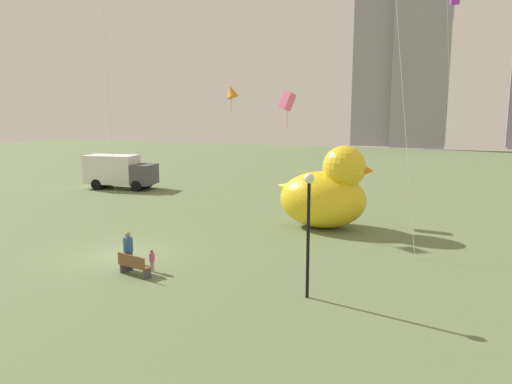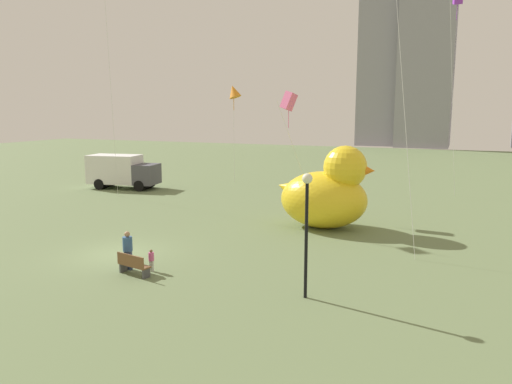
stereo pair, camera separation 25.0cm
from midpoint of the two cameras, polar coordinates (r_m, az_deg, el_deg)
ground_plane at (r=24.04m, az=-15.34°, el=-6.95°), size 140.00×140.00×0.00m
park_bench at (r=20.77m, az=-13.78°, el=-8.15°), size 1.59×0.76×0.90m
person_adult at (r=21.44m, az=-14.35°, el=-6.39°), size 0.41×0.41×1.66m
person_child at (r=21.10m, az=-11.73°, el=-7.66°), size 0.23×0.23×0.94m
giant_inflatable_duck at (r=28.07m, az=8.52°, el=-0.12°), size 5.71×3.66×4.73m
lamppost at (r=17.29m, az=6.32°, el=-2.52°), size 0.36×0.36×4.52m
box_truck at (r=43.35m, az=-15.14°, el=2.30°), size 6.21×3.19×2.85m
city_skyline at (r=96.54m, az=18.69°, el=15.27°), size 33.04×11.77×41.22m
kite_orange at (r=45.18m, az=-2.44°, el=11.59°), size 1.49×1.23×8.98m
kite_pink at (r=31.68m, az=4.06°, el=10.44°), size 2.59×2.51×7.88m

